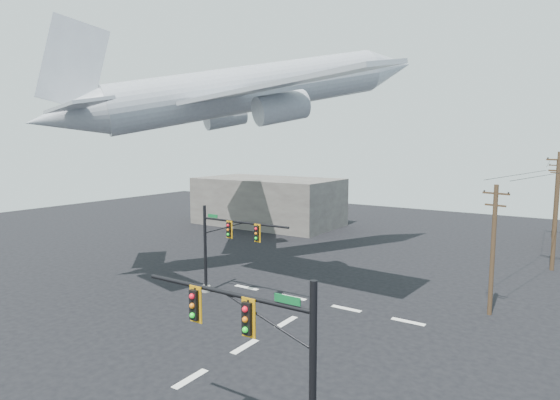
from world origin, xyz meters
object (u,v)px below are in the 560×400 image
Objects in this scene: signal_mast_near at (270,368)px; airliner at (251,90)px; utility_pole_b at (556,209)px; signal_mast_far at (222,248)px; utility_pole_a at (493,248)px; utility_pole_c at (556,198)px.

airliner reaches higher than signal_mast_near.
signal_mast_far is at bearing -116.34° from utility_pole_b.
utility_pole_a is at bearing -83.98° from utility_pole_b.
utility_pole_b is (5.89, 32.76, 1.55)m from signal_mast_near.
utility_pole_a is 0.82× the size of utility_pole_b.
utility_pole_b is 0.33× the size of airliner.
airliner reaches higher than utility_pole_c.
utility_pole_b is at bearing 94.82° from utility_pole_a.
signal_mast_near is 17.97m from signal_mast_far.
signal_mast_far is (-12.72, 12.69, -0.19)m from signal_mast_near.
utility_pole_c is (5.13, 47.91, 0.96)m from signal_mast_near.
airliner is at bearing -130.01° from utility_pole_b.
signal_mast_near is 0.81× the size of utility_pole_c.
utility_pole_b is 1.13× the size of utility_pole_c.
airliner reaches higher than utility_pole_b.
utility_pole_b is (2.55, 13.78, 0.93)m from utility_pole_a.
signal_mast_near reaches higher than signal_mast_far.
utility_pole_a is at bearing 21.37° from signal_mast_far.
signal_mast_far is at bearing -143.32° from utility_pole_a.
airliner reaches higher than utility_pole_a.
signal_mast_far is 0.90× the size of utility_pole_a.
signal_mast_far is at bearing -105.29° from utility_pole_c.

